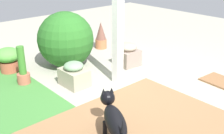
# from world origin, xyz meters

# --- Properties ---
(ground_plane) EXTENTS (12.00, 12.00, 0.00)m
(ground_plane) POSITION_xyz_m (0.00, 0.00, 0.00)
(ground_plane) COLOR #A4A18F
(brick_path) EXTENTS (1.80, 2.40, 0.02)m
(brick_path) POSITION_xyz_m (-0.82, 0.75, 0.01)
(brick_path) COLOR #906844
(brick_path) RESTS_ON ground
(porch_pillar) EXTENTS (0.13, 0.13, 2.37)m
(porch_pillar) POSITION_xyz_m (0.34, -0.01, 1.19)
(porch_pillar) COLOR white
(porch_pillar) RESTS_ON ground
(stone_planter_nearest) EXTENTS (0.42, 0.41, 0.45)m
(stone_planter_nearest) POSITION_xyz_m (0.76, -0.67, 0.22)
(stone_planter_nearest) COLOR gray
(stone_planter_nearest) RESTS_ON ground
(stone_planter_mid) EXTENTS (0.47, 0.35, 0.41)m
(stone_planter_mid) POSITION_xyz_m (0.70, 0.62, 0.19)
(stone_planter_mid) COLOR gray
(stone_planter_mid) RESTS_ON ground
(round_shrub) EXTENTS (1.05, 1.05, 1.05)m
(round_shrub) POSITION_xyz_m (1.50, 0.23, 0.52)
(round_shrub) COLOR #256020
(round_shrub) RESTS_ON ground
(terracotta_pot_broad) EXTENTS (0.44, 0.44, 0.45)m
(terracotta_pot_broad) POSITION_xyz_m (1.97, 1.17, 0.26)
(terracotta_pot_broad) COLOR #A65039
(terracotta_pot_broad) RESTS_ON ground
(terracotta_pot_spiky) EXTENTS (0.26, 0.26, 0.60)m
(terracotta_pot_spiky) POSITION_xyz_m (1.91, -0.95, 0.29)
(terracotta_pot_spiky) COLOR #B16740
(terracotta_pot_spiky) RESTS_ON ground
(terracotta_pot_tall) EXTENTS (0.21, 0.21, 0.64)m
(terracotta_pot_tall) POSITION_xyz_m (1.33, 1.20, 0.23)
(terracotta_pot_tall) COLOR #AA5B46
(terracotta_pot_tall) RESTS_ON ground
(dog) EXTENTS (0.74, 0.51, 0.54)m
(dog) POSITION_xyz_m (-0.83, 1.12, 0.31)
(dog) COLOR black
(dog) RESTS_ON ground
(doormat) EXTENTS (0.61, 0.49, 0.03)m
(doormat) POSITION_xyz_m (-0.85, -1.29, 0.01)
(doormat) COLOR #8B5F3B
(doormat) RESTS_ON ground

